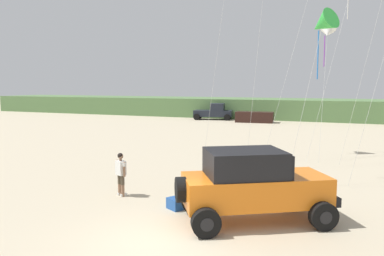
% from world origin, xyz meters
% --- Properties ---
extents(ground_plane, '(220.00, 220.00, 0.00)m').
position_xyz_m(ground_plane, '(0.00, 0.00, 0.00)').
color(ground_plane, '#C1B293').
extents(dune_ridge, '(90.00, 8.40, 2.44)m').
position_xyz_m(dune_ridge, '(-2.79, 41.01, 1.22)').
color(dune_ridge, '#567A47').
rests_on(dune_ridge, ground_plane).
extents(jeep, '(4.97, 4.28, 2.26)m').
position_xyz_m(jeep, '(1.94, 2.54, 1.20)').
color(jeep, orange).
rests_on(jeep, ground_plane).
extents(person_watching, '(0.57, 0.43, 1.67)m').
position_xyz_m(person_watching, '(-3.37, 3.36, 0.94)').
color(person_watching, '#8C664C').
rests_on(person_watching, ground_plane).
extents(cooler_box, '(0.66, 0.59, 0.38)m').
position_xyz_m(cooler_box, '(-0.79, 2.69, 0.19)').
color(cooler_box, '#23519E').
rests_on(cooler_box, ground_plane).
extents(distant_pickup, '(4.88, 3.18, 1.98)m').
position_xyz_m(distant_pickup, '(-10.70, 35.44, 0.94)').
color(distant_pickup, '#1E232D').
rests_on(distant_pickup, ground_plane).
extents(distant_sedan, '(4.34, 2.09, 1.20)m').
position_xyz_m(distant_sedan, '(-5.31, 33.86, 0.60)').
color(distant_sedan, black).
rests_on(distant_sedan, ground_plane).
extents(kite_black_sled, '(1.07, 4.68, 8.08)m').
position_xyz_m(kite_black_sled, '(3.17, 16.40, 7.46)').
color(kite_black_sled, white).
rests_on(kite_black_sled, ground_plane).
extents(kite_green_box, '(1.85, 3.42, 7.59)m').
position_xyz_m(kite_green_box, '(3.36, 9.11, 6.87)').
color(kite_green_box, green).
rests_on(kite_green_box, ground_plane).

